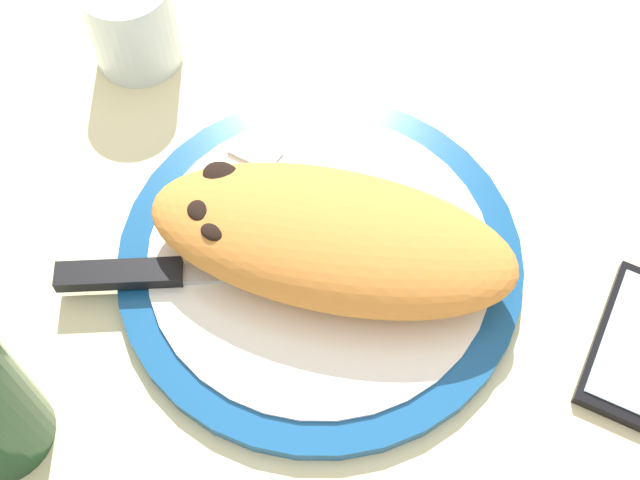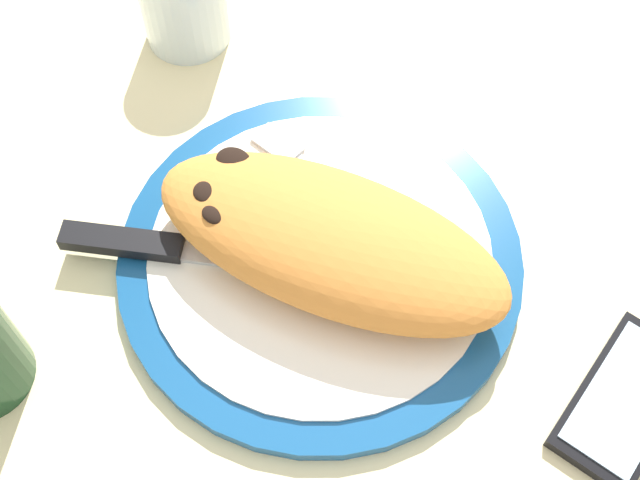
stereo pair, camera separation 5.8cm
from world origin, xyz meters
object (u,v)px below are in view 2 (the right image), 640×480
(knife, at_px, (160,247))
(plate, at_px, (320,258))
(calzone, at_px, (327,243))
(fork, at_px, (325,178))
(water_glass, at_px, (184,6))
(smartphone, at_px, (626,401))

(knife, bearing_deg, plate, -141.93)
(plate, bearing_deg, knife, 38.07)
(calzone, distance_m, knife, 0.13)
(fork, height_order, water_glass, water_glass)
(knife, xyz_separation_m, water_glass, (0.15, -0.18, 0.02))
(plate, bearing_deg, water_glass, -24.08)
(knife, bearing_deg, water_glass, -51.22)
(water_glass, bearing_deg, plate, 155.92)
(fork, distance_m, water_glass, 0.21)
(calzone, bearing_deg, knife, 34.17)
(plate, bearing_deg, fork, -54.27)
(water_glass, bearing_deg, calzone, 155.99)
(smartphone, bearing_deg, calzone, 12.90)
(plate, distance_m, fork, 0.07)
(plate, distance_m, calzone, 0.04)
(knife, bearing_deg, calzone, -145.83)
(knife, bearing_deg, smartphone, -159.70)
(knife, distance_m, water_glass, 0.23)
(calzone, bearing_deg, fork, -50.30)
(smartphone, height_order, water_glass, water_glass)
(plate, xyz_separation_m, water_glass, (0.24, -0.11, 0.03))
(smartphone, relative_size, water_glass, 1.50)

